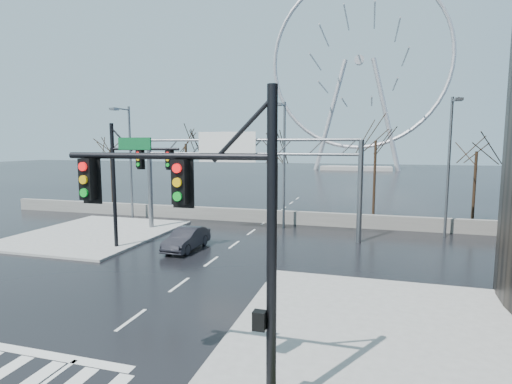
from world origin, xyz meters
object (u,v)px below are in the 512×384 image
(signal_mast_far, at_px, (129,174))
(sign_gantry, at_px, (242,165))
(signal_mast_near, at_px, (216,221))
(ferris_wheel, at_px, (359,68))
(car, at_px, (187,239))

(signal_mast_far, height_order, sign_gantry, signal_mast_far)
(sign_gantry, bearing_deg, signal_mast_near, -73.81)
(signal_mast_near, bearing_deg, sign_gantry, 106.19)
(signal_mast_near, relative_size, sign_gantry, 0.49)
(signal_mast_far, xyz_separation_m, ferris_wheel, (10.87, 86.04, 21.30))
(signal_mast_far, bearing_deg, sign_gantry, 47.53)
(sign_gantry, height_order, car, sign_gantry)
(signal_mast_near, bearing_deg, car, 118.58)
(car, bearing_deg, sign_gantry, 68.31)
(ferris_wheel, bearing_deg, signal_mast_near, -89.92)
(car, bearing_deg, ferris_wheel, 86.73)
(signal_mast_near, xyz_separation_m, signal_mast_far, (-11.01, 13.00, -0.04))
(signal_mast_far, bearing_deg, signal_mast_near, -49.74)
(signal_mast_near, height_order, signal_mast_far, same)
(signal_mast_near, relative_size, signal_mast_far, 1.00)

